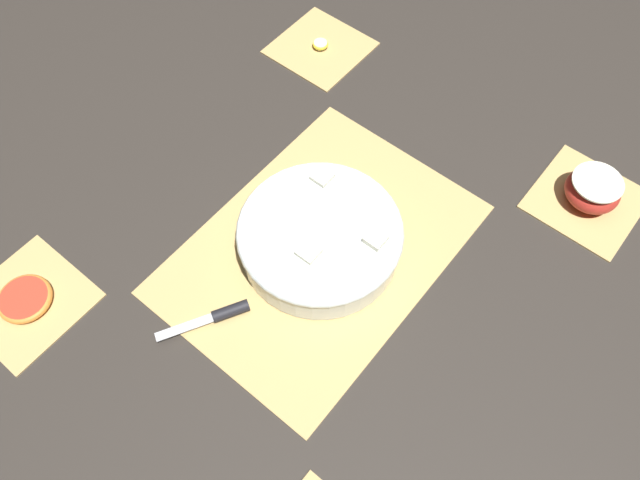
{
  "coord_description": "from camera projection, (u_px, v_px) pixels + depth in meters",
  "views": [
    {
      "loc": [
        -0.38,
        -0.31,
        0.85
      ],
      "look_at": [
        0.0,
        0.0,
        0.03
      ],
      "focal_mm": 35.0,
      "sensor_mm": 36.0,
      "label": 1
    }
  ],
  "objects": [
    {
      "name": "ground_plane",
      "position": [
        320.0,
        249.0,
        0.98
      ],
      "size": [
        6.0,
        6.0,
        0.0
      ],
      "primitive_type": "plane",
      "color": "#2D2823"
    },
    {
      "name": "bamboo_mat_center",
      "position": [
        320.0,
        248.0,
        0.98
      ],
      "size": [
        0.48,
        0.34,
        0.01
      ],
      "color": "tan",
      "rests_on": "ground_plane"
    },
    {
      "name": "coaster_mat_near_right",
      "position": [
        586.0,
        200.0,
        1.03
      ],
      "size": [
        0.17,
        0.17,
        0.01
      ],
      "color": "tan",
      "rests_on": "ground_plane"
    },
    {
      "name": "coaster_mat_far_left",
      "position": [
        27.0,
        301.0,
        0.93
      ],
      "size": [
        0.17,
        0.17,
        0.01
      ],
      "color": "tan",
      "rests_on": "ground_plane"
    },
    {
      "name": "coaster_mat_far_right",
      "position": [
        320.0,
        47.0,
        1.21
      ],
      "size": [
        0.17,
        0.17,
        0.01
      ],
      "color": "tan",
      "rests_on": "ground_plane"
    },
    {
      "name": "fruit_salad_bowl",
      "position": [
        320.0,
        236.0,
        0.95
      ],
      "size": [
        0.25,
        0.25,
        0.07
      ],
      "color": "silver",
      "rests_on": "bamboo_mat_center"
    },
    {
      "name": "paring_knife",
      "position": [
        226.0,
        313.0,
        0.91
      ],
      "size": [
        0.13,
        0.08,
        0.02
      ],
      "color": "silver",
      "rests_on": "bamboo_mat_center"
    },
    {
      "name": "apple_half",
      "position": [
        593.0,
        190.0,
        1.0
      ],
      "size": [
        0.09,
        0.09,
        0.05
      ],
      "color": "#B72D23",
      "rests_on": "coaster_mat_near_right"
    },
    {
      "name": "banana_coin_single",
      "position": [
        320.0,
        44.0,
        1.2
      ],
      "size": [
        0.03,
        0.03,
        0.01
      ],
      "color": "#F4EABC",
      "rests_on": "coaster_mat_far_right"
    },
    {
      "name": "grapefruit_slice",
      "position": [
        25.0,
        299.0,
        0.93
      ],
      "size": [
        0.08,
        0.08,
        0.01
      ],
      "color": "red",
      "rests_on": "coaster_mat_far_left"
    }
  ]
}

